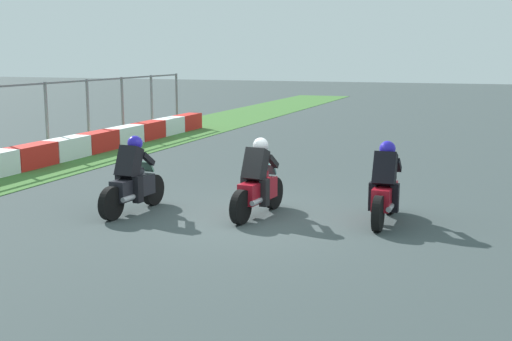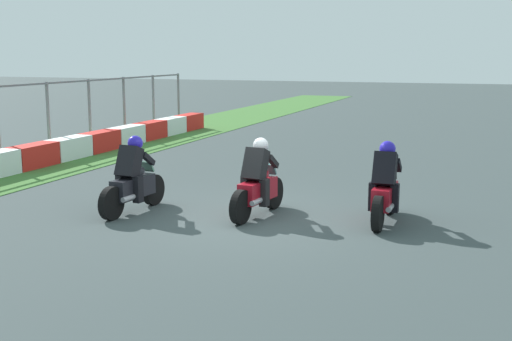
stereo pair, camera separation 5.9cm
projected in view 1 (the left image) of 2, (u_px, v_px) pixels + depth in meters
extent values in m
plane|color=#394444|center=(254.00, 219.00, 12.58)|extent=(120.00, 120.00, 0.00)
cube|color=red|center=(32.00, 156.00, 18.10)|extent=(1.58, 0.60, 0.64)
cube|color=white|center=(67.00, 149.00, 19.59)|extent=(1.58, 0.60, 0.64)
cube|color=red|center=(98.00, 142.00, 21.08)|extent=(1.58, 0.60, 0.64)
cube|color=white|center=(125.00, 136.00, 22.57)|extent=(1.58, 0.60, 0.64)
cube|color=red|center=(148.00, 131.00, 24.06)|extent=(1.58, 0.60, 0.64)
cube|color=white|center=(169.00, 126.00, 25.55)|extent=(1.58, 0.60, 0.64)
cube|color=red|center=(187.00, 122.00, 27.04)|extent=(1.58, 0.60, 0.64)
cylinder|color=slate|center=(47.00, 118.00, 20.51)|extent=(0.10, 0.10, 2.23)
cylinder|color=slate|center=(88.00, 112.00, 22.56)|extent=(0.10, 0.10, 2.23)
cylinder|color=slate|center=(122.00, 107.00, 24.60)|extent=(0.10, 0.10, 2.23)
cylinder|color=slate|center=(152.00, 103.00, 26.65)|extent=(0.10, 0.10, 2.23)
cylinder|color=slate|center=(177.00, 99.00, 28.70)|extent=(0.10, 0.10, 2.23)
cylinder|color=black|center=(390.00, 198.00, 12.95)|extent=(0.64, 0.14, 0.64)
cylinder|color=black|center=(378.00, 214.00, 11.65)|extent=(0.64, 0.14, 0.64)
cube|color=#A41320|center=(385.00, 196.00, 12.27)|extent=(1.10, 0.32, 0.40)
ellipsoid|color=#A41320|center=(386.00, 179.00, 12.31)|extent=(0.48, 0.30, 0.24)
cube|color=red|center=(380.00, 200.00, 11.79)|extent=(0.06, 0.16, 0.08)
cylinder|color=#A5A5AD|center=(390.00, 207.00, 11.91)|extent=(0.42, 0.10, 0.10)
cube|color=black|center=(385.00, 169.00, 12.08)|extent=(0.49, 0.40, 0.66)
sphere|color=#281EBD|center=(387.00, 149.00, 12.23)|extent=(0.30, 0.30, 0.30)
cube|color=#46564C|center=(390.00, 173.00, 12.67)|extent=(0.16, 0.26, 0.23)
cube|color=black|center=(373.00, 196.00, 12.22)|extent=(0.18, 0.14, 0.52)
cube|color=black|center=(395.00, 198.00, 12.09)|extent=(0.18, 0.14, 0.52)
cube|color=black|center=(379.00, 164.00, 12.49)|extent=(0.39, 0.10, 0.31)
cube|color=black|center=(398.00, 165.00, 12.37)|extent=(0.39, 0.10, 0.31)
cylinder|color=black|center=(273.00, 193.00, 13.38)|extent=(0.65, 0.21, 0.64)
cylinder|color=black|center=(241.00, 207.00, 12.15)|extent=(0.65, 0.21, 0.64)
cube|color=#A41320|center=(258.00, 190.00, 12.74)|extent=(1.13, 0.45, 0.40)
ellipsoid|color=#A41320|center=(260.00, 174.00, 12.77)|extent=(0.51, 0.35, 0.24)
cube|color=red|center=(246.00, 194.00, 12.28)|extent=(0.08, 0.17, 0.08)
cylinder|color=#A5A5AD|center=(257.00, 201.00, 12.38)|extent=(0.43, 0.15, 0.10)
cube|color=black|center=(256.00, 165.00, 12.56)|extent=(0.53, 0.45, 0.66)
sphere|color=silver|center=(261.00, 145.00, 12.69)|extent=(0.33, 0.33, 0.30)
cube|color=#447C7C|center=(269.00, 169.00, 13.12)|extent=(0.18, 0.28, 0.23)
cube|color=black|center=(246.00, 191.00, 12.72)|extent=(0.20, 0.16, 0.52)
cube|color=black|center=(264.00, 193.00, 12.54)|extent=(0.20, 0.16, 0.52)
cube|color=black|center=(256.00, 160.00, 12.97)|extent=(0.39, 0.14, 0.31)
cube|color=black|center=(273.00, 161.00, 12.81)|extent=(0.39, 0.14, 0.31)
cylinder|color=black|center=(153.00, 190.00, 13.69)|extent=(0.65, 0.19, 0.64)
cylinder|color=black|center=(111.00, 204.00, 12.44)|extent=(0.65, 0.19, 0.64)
cube|color=black|center=(133.00, 187.00, 13.03)|extent=(1.12, 0.41, 0.40)
ellipsoid|color=black|center=(135.00, 172.00, 13.07)|extent=(0.50, 0.34, 0.24)
cube|color=red|center=(117.00, 191.00, 12.57)|extent=(0.07, 0.16, 0.08)
cylinder|color=#A5A5AD|center=(129.00, 198.00, 12.68)|extent=(0.43, 0.13, 0.10)
cube|color=black|center=(129.00, 162.00, 12.85)|extent=(0.52, 0.44, 0.66)
sphere|color=#281EBD|center=(135.00, 143.00, 12.99)|extent=(0.32, 0.32, 0.30)
cube|color=slate|center=(147.00, 166.00, 13.42)|extent=(0.18, 0.27, 0.23)
cube|color=black|center=(121.00, 188.00, 13.01)|extent=(0.19, 0.15, 0.52)
cube|color=black|center=(138.00, 189.00, 12.84)|extent=(0.19, 0.15, 0.52)
cube|color=black|center=(133.00, 158.00, 13.26)|extent=(0.39, 0.13, 0.31)
cube|color=black|center=(148.00, 159.00, 13.11)|extent=(0.39, 0.13, 0.31)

